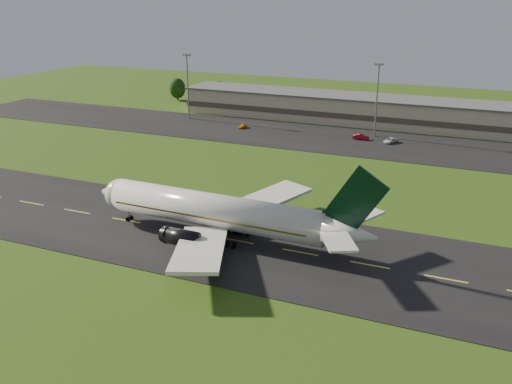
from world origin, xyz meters
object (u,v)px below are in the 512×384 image
at_px(light_mast_west, 188,79).
at_px(service_vehicle_c, 390,140).
at_px(airliner, 219,212).
at_px(terminal, 391,112).
at_px(light_mast_centre, 377,91).
at_px(service_vehicle_b, 361,137).
at_px(service_vehicle_a, 243,126).

bearing_deg(light_mast_west, service_vehicle_c, -4.91).
distance_m(airliner, service_vehicle_c, 75.74).
relative_size(terminal, light_mast_west, 7.13).
height_order(light_mast_centre, service_vehicle_b, light_mast_centre).
relative_size(light_mast_centre, service_vehicle_a, 5.96).
bearing_deg(airliner, light_mast_centre, 85.41).
distance_m(airliner, service_vehicle_b, 75.06).
xyz_separation_m(light_mast_centre, service_vehicle_b, (-2.57, -5.27, -11.91)).
height_order(terminal, service_vehicle_b, terminal).
bearing_deg(terminal, service_vehicle_a, -151.22).
relative_size(light_mast_west, service_vehicle_c, 4.33).
relative_size(light_mast_centre, service_vehicle_c, 4.33).
bearing_deg(terminal, airliner, -95.67).
relative_size(airliner, light_mast_west, 2.52).
relative_size(service_vehicle_a, service_vehicle_b, 0.77).
distance_m(terminal, service_vehicle_a, 45.45).
height_order(terminal, service_vehicle_a, terminal).
height_order(airliner, light_mast_centre, light_mast_centre).
relative_size(airliner, service_vehicle_c, 10.91).
height_order(airliner, terminal, airliner).
bearing_deg(service_vehicle_a, light_mast_west, 175.77).
height_order(light_mast_centre, service_vehicle_a, light_mast_centre).
bearing_deg(light_mast_centre, service_vehicle_b, -116.02).
height_order(light_mast_west, service_vehicle_a, light_mast_west).
xyz_separation_m(service_vehicle_a, service_vehicle_b, (35.76, 0.38, 0.15)).
bearing_deg(light_mast_centre, light_mast_west, 180.00).
height_order(airliner, service_vehicle_c, airliner).
distance_m(light_mast_west, service_vehicle_c, 66.95).
distance_m(terminal, service_vehicle_c, 22.47).
relative_size(service_vehicle_b, service_vehicle_c, 0.95).
bearing_deg(light_mast_centre, service_vehicle_c, -45.08).
height_order(service_vehicle_b, service_vehicle_c, service_vehicle_b).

